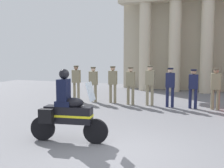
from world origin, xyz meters
name	(u,v)px	position (x,y,z in m)	size (l,w,h in m)	color
ground_plane	(116,154)	(0.00, 0.00, 0.00)	(28.44, 28.44, 0.00)	slate
colonnade_backdrop	(191,35)	(0.81, 11.73, 3.43)	(8.81, 1.57, 6.74)	#B6AB91
officer_in_row_0	(76,80)	(-4.14, 6.09, 1.02)	(0.39, 0.24, 1.73)	#847A5B
officer_in_row_1	(93,81)	(-3.26, 6.15, 0.99)	(0.39, 0.24, 1.68)	#847A5B
officer_in_row_2	(113,81)	(-2.30, 6.21, 1.02)	(0.39, 0.24, 1.72)	#847A5B
officer_in_row_3	(131,83)	(-1.39, 6.05, 1.00)	(0.39, 0.24, 1.70)	#847A5B
officer_in_row_4	(150,82)	(-0.53, 6.15, 1.05)	(0.39, 0.24, 1.77)	gray
officer_in_row_5	(170,84)	(0.37, 6.04, 1.00)	(0.39, 0.24, 1.70)	#191E42
officer_in_row_6	(193,86)	(1.32, 6.08, 0.97)	(0.39, 0.24, 1.65)	#191E42
officer_in_row_7	(216,85)	(2.20, 6.17, 1.01)	(0.39, 0.24, 1.71)	#847A5B
motorcycle_with_rider	(66,112)	(-1.51, 0.41, 0.79)	(2.09, 0.74, 1.90)	black
briefcase_on_ground	(68,97)	(-4.65, 6.13, 0.18)	(0.10, 0.32, 0.36)	brown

